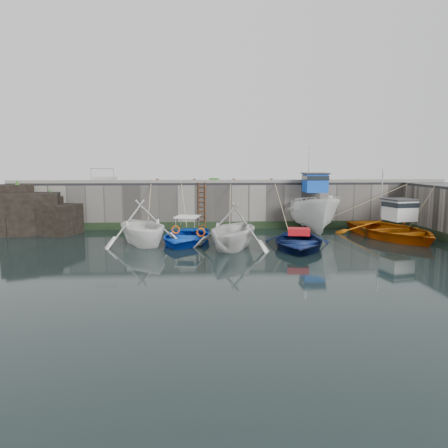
{
  "coord_description": "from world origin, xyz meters",
  "views": [
    {
      "loc": [
        -2.23,
        -19.67,
        4.55
      ],
      "look_at": [
        -0.84,
        3.89,
        1.2
      ],
      "focal_mm": 35.0,
      "sensor_mm": 36.0,
      "label": 1
    }
  ],
  "objects": [
    {
      "name": "fish_crate",
      "position": [
        -1.11,
        11.26,
        3.3
      ],
      "size": [
        0.72,
        0.6,
        0.27
      ],
      "primitive_type": "cube",
      "rotation": [
        0.0,
        0.0,
        -0.42
      ],
      "color": "#268718",
      "rests_on": "road_back"
    },
    {
      "name": "ground",
      "position": [
        0.0,
        0.0,
        0.0
      ],
      "size": [
        120.0,
        120.0,
        0.0
      ],
      "primitive_type": "plane",
      "color": "black",
      "rests_on": "ground"
    },
    {
      "name": "boat_near_navy",
      "position": [
        3.08,
        3.06,
        0.0
      ],
      "size": [
        4.85,
        6.08,
        1.13
      ],
      "primitive_type": "imported",
      "rotation": [
        0.0,
        0.0,
        -0.19
      ],
      "color": "#0B1845",
      "rests_on": "ground"
    },
    {
      "name": "boat_near_white_rope",
      "position": [
        -5.37,
        8.51,
        0.0
      ],
      "size": [
        0.04,
        3.96,
        3.1
      ],
      "primitive_type": null,
      "color": "tan",
      "rests_on": "ground"
    },
    {
      "name": "kerb_back",
      "position": [
        0.0,
        10.15,
        3.26
      ],
      "size": [
        30.0,
        0.3,
        0.2
      ],
      "primitive_type": "cube",
      "color": "slate",
      "rests_on": "road_back"
    },
    {
      "name": "railing",
      "position": [
        -8.75,
        11.25,
        3.36
      ],
      "size": [
        1.6,
        1.05,
        1.0
      ],
      "color": "#A5A8AD",
      "rests_on": "road_back"
    },
    {
      "name": "bollard_b",
      "position": [
        -2.5,
        10.25,
        3.3
      ],
      "size": [
        0.18,
        0.18,
        0.28
      ],
      "primitive_type": "cylinder",
      "color": "#3F1E0F",
      "rests_on": "road_back"
    },
    {
      "name": "boat_near_blue_rope",
      "position": [
        -2.98,
        8.79,
        0.0
      ],
      "size": [
        0.04,
        3.55,
        3.1
      ],
      "primitive_type": null,
      "color": "tan",
      "rests_on": "ground"
    },
    {
      "name": "boat_near_blacktrim_rope",
      "position": [
        -0.41,
        7.83,
        0.0
      ],
      "size": [
        0.04,
        5.06,
        3.1
      ],
      "primitive_type": null,
      "color": "tan",
      "rests_on": "ground"
    },
    {
      "name": "quay_back",
      "position": [
        0.0,
        12.5,
        1.5
      ],
      "size": [
        30.0,
        5.0,
        3.0
      ],
      "primitive_type": "cube",
      "color": "slate",
      "rests_on": "ground"
    },
    {
      "name": "ladder",
      "position": [
        -2.0,
        9.91,
        1.59
      ],
      "size": [
        0.51,
        0.08,
        3.2
      ],
      "color": "#3F1E0F",
      "rests_on": "ground"
    },
    {
      "name": "rock_outcrop",
      "position": [
        -12.92,
        9.11,
        1.26
      ],
      "size": [
        5.85,
        4.24,
        3.41
      ],
      "color": "black",
      "rests_on": "ground"
    },
    {
      "name": "bollard_c",
      "position": [
        0.2,
        10.25,
        3.3
      ],
      "size": [
        0.18,
        0.18,
        0.28
      ],
      "primitive_type": "cylinder",
      "color": "#3F1E0F",
      "rests_on": "road_back"
    },
    {
      "name": "algae_back",
      "position": [
        0.0,
        9.96,
        0.25
      ],
      "size": [
        30.0,
        0.08,
        0.5
      ],
      "primitive_type": "cube",
      "color": "black",
      "rests_on": "ground"
    },
    {
      "name": "road_back",
      "position": [
        0.0,
        12.5,
        3.08
      ],
      "size": [
        30.0,
        5.0,
        0.16
      ],
      "primitive_type": "cube",
      "color": "black",
      "rests_on": "quay_back"
    },
    {
      "name": "boat_near_blue",
      "position": [
        -2.98,
        5.08,
        0.0
      ],
      "size": [
        4.94,
        6.15,
        1.13
      ],
      "primitive_type": "imported",
      "rotation": [
        0.0,
        0.0,
        -0.21
      ],
      "color": "blue",
      "rests_on": "ground"
    },
    {
      "name": "bollard_a",
      "position": [
        -5.0,
        10.25,
        3.3
      ],
      "size": [
        0.18,
        0.18,
        0.28
      ],
      "primitive_type": "cylinder",
      "color": "#3F1E0F",
      "rests_on": "road_back"
    },
    {
      "name": "boat_far_orange",
      "position": [
        9.51,
        5.8,
        0.48
      ],
      "size": [
        6.51,
        8.1,
        4.49
      ],
      "rotation": [
        0.0,
        0.0,
        0.21
      ],
      "color": "orange",
      "rests_on": "ground"
    },
    {
      "name": "bollard_d",
      "position": [
        2.8,
        10.25,
        3.3
      ],
      "size": [
        0.18,
        0.18,
        0.28
      ],
      "primitive_type": "cylinder",
      "color": "#3F1E0F",
      "rests_on": "road_back"
    },
    {
      "name": "bollard_e",
      "position": [
        6.0,
        10.25,
        3.3
      ],
      "size": [
        0.18,
        0.18,
        0.28
      ],
      "primitive_type": "cylinder",
      "color": "#3F1E0F",
      "rests_on": "road_back"
    },
    {
      "name": "boat_near_white",
      "position": [
        -5.37,
        4.51,
        0.0
      ],
      "size": [
        6.37,
        6.74,
        2.8
      ],
      "primitive_type": "imported",
      "rotation": [
        0.0,
        0.0,
        0.43
      ],
      "color": "white",
      "rests_on": "ground"
    },
    {
      "name": "boat_near_blacktrim",
      "position": [
        -0.41,
        3.16,
        0.0
      ],
      "size": [
        6.1,
        6.49,
        2.73
      ],
      "primitive_type": "imported",
      "rotation": [
        0.0,
        0.0,
        -0.39
      ],
      "color": "silver",
      "rests_on": "ground"
    },
    {
      "name": "boat_far_white",
      "position": [
        5.49,
        9.42,
        1.22
      ],
      "size": [
        2.93,
        7.61,
        5.93
      ],
      "rotation": [
        0.0,
        0.0,
        -0.01
      ],
      "color": "silver",
      "rests_on": "ground"
    },
    {
      "name": "boat_near_navy_rope",
      "position": [
        3.08,
        7.78,
        0.0
      ],
      "size": [
        0.04,
        5.15,
        3.1
      ],
      "primitive_type": null,
      "color": "tan",
      "rests_on": "ground"
    }
  ]
}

